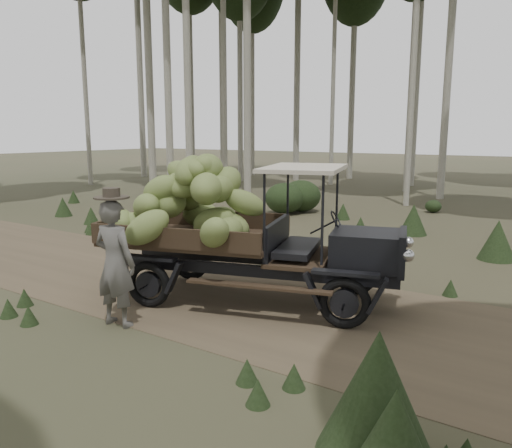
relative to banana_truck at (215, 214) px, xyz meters
The scene contains 5 objects.
ground 2.02m from the banana_truck, behind, with size 120.00×120.00×0.00m, color #473D2B.
dirt_track 2.01m from the banana_truck, behind, with size 70.00×4.00×0.01m, color brown.
banana_truck is the anchor object (origin of this frame).
farmer 1.94m from the banana_truck, 103.92° to the right, with size 0.74×0.56×2.07m.
undergrowth 1.86m from the banana_truck, 97.64° to the right, with size 23.61×23.35×1.36m.
Camera 1 is at (6.55, -6.78, 2.85)m, focal length 35.00 mm.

